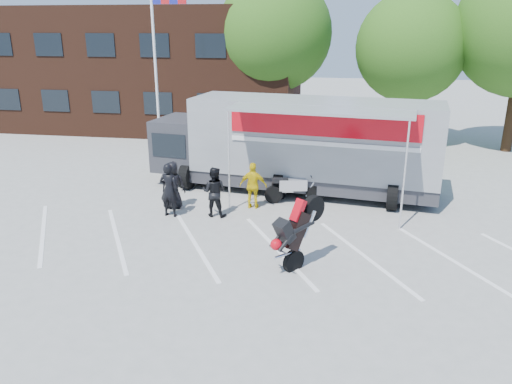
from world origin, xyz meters
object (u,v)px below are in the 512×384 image
(flagpole, at_px, (160,48))
(parked_motorcycle, at_px, (294,203))
(tree_mid, at_px, (411,47))
(stunt_bike_rider, at_px, (310,262))
(spectator_leather_a, at_px, (173,185))
(spectator_hivis, at_px, (253,186))
(tree_left, at_px, (274,34))
(spectator_leather_c, at_px, (214,192))
(spectator_leather_b, at_px, (169,190))
(transporter_truck, at_px, (299,191))

(flagpole, relative_size, parked_motorcycle, 3.72)
(flagpole, distance_m, tree_mid, 12.31)
(stunt_bike_rider, relative_size, spectator_leather_a, 1.27)
(spectator_hivis, bearing_deg, parked_motorcycle, -150.41)
(parked_motorcycle, relative_size, spectator_hivis, 1.34)
(parked_motorcycle, distance_m, spectator_hivis, 1.73)
(stunt_bike_rider, bearing_deg, tree_left, 141.47)
(tree_left, distance_m, stunt_bike_rider, 16.89)
(flagpole, relative_size, spectator_leather_c, 4.81)
(spectator_leather_b, distance_m, spectator_leather_c, 1.47)
(flagpole, bearing_deg, spectator_leather_a, -68.27)
(spectator_leather_c, xyz_separation_m, spectator_hivis, (1.13, 0.94, -0.03))
(tree_mid, distance_m, spectator_hivis, 13.03)
(transporter_truck, xyz_separation_m, spectator_leather_b, (-3.98, -3.33, 0.90))
(stunt_bike_rider, relative_size, spectator_leather_c, 1.25)
(tree_mid, relative_size, spectator_hivis, 4.78)
(parked_motorcycle, relative_size, spectator_leather_c, 1.29)
(transporter_truck, bearing_deg, spectator_leather_b, -132.08)
(parked_motorcycle, height_order, spectator_leather_a, spectator_leather_a)
(flagpole, bearing_deg, transporter_truck, -28.87)
(tree_mid, bearing_deg, tree_left, 171.87)
(tree_mid, xyz_separation_m, spectator_leather_c, (-7.20, -11.71, -4.11))
(spectator_leather_b, bearing_deg, tree_mid, -118.71)
(flagpole, xyz_separation_m, spectator_leather_c, (4.05, -6.71, -4.22))
(stunt_bike_rider, bearing_deg, parked_motorcycle, 140.85)
(parked_motorcycle, bearing_deg, stunt_bike_rider, 179.16)
(spectator_leather_a, bearing_deg, spectator_leather_c, 156.70)
(tree_left, distance_m, spectator_leather_b, 13.87)
(stunt_bike_rider, distance_m, spectator_leather_b, 5.56)
(transporter_truck, xyz_separation_m, spectator_leather_c, (-2.53, -3.08, 0.83))
(spectator_leather_a, bearing_deg, parked_motorcycle, -169.37)
(tree_mid, distance_m, spectator_leather_a, 14.82)
(spectator_leather_b, height_order, spectator_leather_c, spectator_leather_b)
(tree_mid, distance_m, transporter_truck, 10.98)
(tree_mid, bearing_deg, flagpole, -156.03)
(stunt_bike_rider, relative_size, spectator_hivis, 1.30)
(flagpole, height_order, spectator_leather_c, flagpole)
(spectator_leather_a, xyz_separation_m, spectator_leather_b, (0.12, -0.74, 0.08))
(stunt_bike_rider, height_order, spectator_leather_b, spectator_leather_b)
(parked_motorcycle, bearing_deg, flagpole, 40.80)
(flagpole, distance_m, spectator_hivis, 8.84)
(parked_motorcycle, bearing_deg, spectator_hivis, 107.54)
(spectator_leather_c, bearing_deg, tree_mid, -118.20)
(tree_left, height_order, spectator_leather_c, tree_left)
(tree_mid, height_order, spectator_hivis, tree_mid)
(tree_mid, xyz_separation_m, stunt_bike_rider, (-3.85, -14.63, -4.94))
(transporter_truck, bearing_deg, parked_motorcycle, -84.59)
(tree_mid, xyz_separation_m, transporter_truck, (-4.67, -8.63, -4.94))
(spectator_leather_b, bearing_deg, tree_left, -90.08)
(flagpole, distance_m, spectator_leather_a, 7.92)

